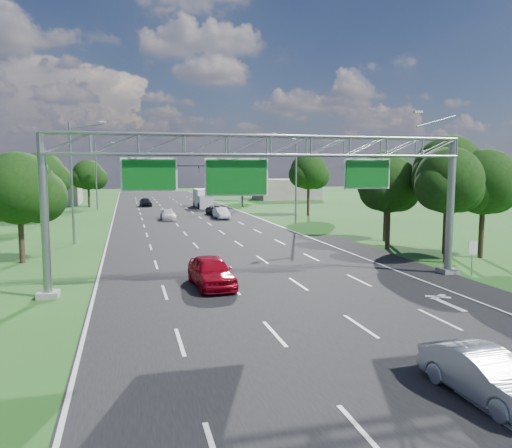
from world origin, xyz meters
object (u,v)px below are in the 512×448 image
object	(u,v)px
sign_gantry	(270,157)
silver_sedan	(485,375)
red_coupe	(211,271)
box_truck	(203,199)
traffic_signal	(221,175)
regulatory_sign	(473,251)

from	to	relation	value
sign_gantry	silver_sedan	size ratio (longest dim) A/B	5.72
red_coupe	silver_sedan	distance (m)	15.63
box_truck	red_coupe	bearing A→B (deg)	-98.70
traffic_signal	silver_sedan	size ratio (longest dim) A/B	2.97
sign_gantry	regulatory_sign	bearing A→B (deg)	-4.83
regulatory_sign	silver_sedan	xyz separation A→B (m)	(-10.12, -13.56, -0.83)
silver_sedan	sign_gantry	bearing A→B (deg)	93.03
regulatory_sign	silver_sedan	bearing A→B (deg)	-126.74
sign_gantry	silver_sedan	xyz separation A→B (m)	(1.95, -14.58, -6.22)
sign_gantry	regulatory_sign	xyz separation A→B (m)	(12.07, -1.02, -5.38)
regulatory_sign	box_truck	xyz separation A→B (m)	(-7.80, 54.37, -0.12)
traffic_signal	silver_sedan	bearing A→B (deg)	-94.40
traffic_signal	red_coupe	size ratio (longest dim) A/B	2.50
regulatory_sign	traffic_signal	distance (m)	54.37
red_coupe	box_truck	world-z (taller)	box_truck
traffic_signal	silver_sedan	xyz separation A→B (m)	(-5.20, -67.58, -4.49)
regulatory_sign	traffic_signal	world-z (taller)	traffic_signal
regulatory_sign	box_truck	size ratio (longest dim) A/B	0.27
silver_sedan	box_truck	world-z (taller)	box_truck
red_coupe	box_truck	size ratio (longest dim) A/B	0.64
sign_gantry	regulatory_sign	size ratio (longest dim) A/B	11.19
regulatory_sign	box_truck	bearing A→B (deg)	98.16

